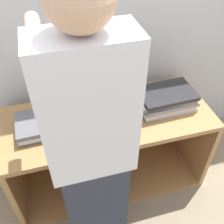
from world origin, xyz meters
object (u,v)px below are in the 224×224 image
object	(u,v)px
laptop_stack_right	(165,99)
laptop_stack_left	(47,123)
laptop_open	(106,105)
person	(92,156)

from	to	relation	value
laptop_stack_right	laptop_stack_left	bearing A→B (deg)	179.79
laptop_stack_left	laptop_open	bearing A→B (deg)	8.25
person	laptop_stack_right	bearing A→B (deg)	36.92
laptop_open	laptop_stack_left	bearing A→B (deg)	-171.75
laptop_stack_left	person	size ratio (longest dim) A/B	0.22
laptop_stack_right	person	bearing A→B (deg)	-143.08
laptop_open	person	world-z (taller)	person
laptop_open	laptop_stack_right	distance (m)	0.41
laptop_open	laptop_stack_left	size ratio (longest dim) A/B	0.96
laptop_stack_left	laptop_stack_right	size ratio (longest dim) A/B	0.97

